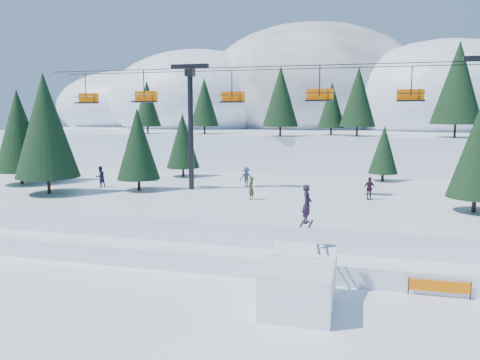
% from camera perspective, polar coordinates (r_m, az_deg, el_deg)
% --- Properties ---
extents(ground, '(160.00, 160.00, 0.00)m').
position_cam_1_polar(ground, '(21.02, 0.01, -16.65)').
color(ground, white).
rests_on(ground, ground).
extents(mid_shelf, '(70.00, 22.00, 2.50)m').
position_cam_1_polar(mid_shelf, '(37.55, 7.09, -3.56)').
color(mid_shelf, white).
rests_on(mid_shelf, ground).
extents(berm, '(70.00, 6.00, 1.10)m').
position_cam_1_polar(berm, '(28.14, 4.24, -8.97)').
color(berm, white).
rests_on(berm, ground).
extents(mountain_ridge, '(119.00, 60.83, 26.46)m').
position_cam_1_polar(mountain_ridge, '(92.35, 8.79, 8.54)').
color(mountain_ridge, white).
rests_on(mountain_ridge, ground).
extents(jump_kicker, '(3.09, 4.33, 5.48)m').
position_cam_1_polar(jump_kicker, '(21.87, 7.26, -12.36)').
color(jump_kicker, white).
rests_on(jump_kicker, ground).
extents(chairlift, '(46.00, 3.21, 10.28)m').
position_cam_1_polar(chairlift, '(36.73, 8.63, 8.83)').
color(chairlift, black).
rests_on(chairlift, mid_shelf).
extents(conifer_stand, '(61.11, 17.87, 9.43)m').
position_cam_1_polar(conifer_stand, '(36.29, 9.07, 4.99)').
color(conifer_stand, black).
rests_on(conifer_stand, mid_shelf).
extents(distant_skiers, '(31.49, 7.22, 1.83)m').
position_cam_1_polar(distant_skiers, '(37.97, 3.01, -0.12)').
color(distant_skiers, '#46411C').
rests_on(distant_skiers, mid_shelf).
extents(banner_near, '(2.86, 0.10, 0.90)m').
position_cam_1_polar(banner_near, '(25.01, 23.12, -11.86)').
color(banner_near, black).
rests_on(banner_near, ground).
extents(banner_far, '(2.79, 0.66, 0.90)m').
position_cam_1_polar(banner_far, '(26.27, 26.05, -11.08)').
color(banner_far, black).
rests_on(banner_far, ground).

